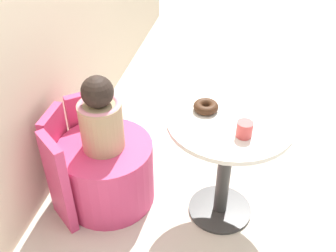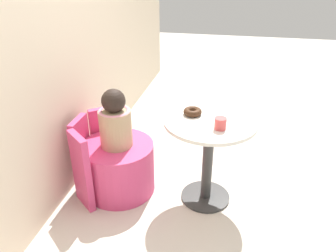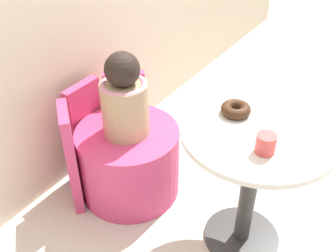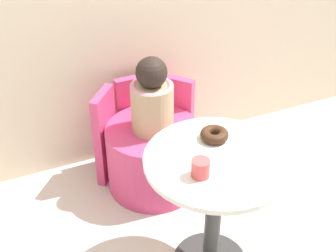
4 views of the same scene
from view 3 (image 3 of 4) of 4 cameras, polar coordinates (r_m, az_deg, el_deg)
ground_plane at (r=2.12m, az=11.44°, el=-15.54°), size 12.00×12.00×0.00m
round_table at (r=1.76m, az=12.22°, el=-5.44°), size 0.65×0.65×0.68m
tub_chair at (r=2.19m, az=-5.67°, el=-5.09°), size 0.55×0.55×0.41m
booth_backrest at (r=2.26m, az=-10.39°, el=-1.14°), size 0.65×0.24×0.59m
child_figure at (r=1.95m, az=-6.36°, el=3.99°), size 0.24×0.24×0.45m
donut at (r=1.71m, az=9.80°, el=2.42°), size 0.13×0.13×0.05m
cup at (r=1.51m, az=14.00°, el=-2.50°), size 0.08×0.08×0.08m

